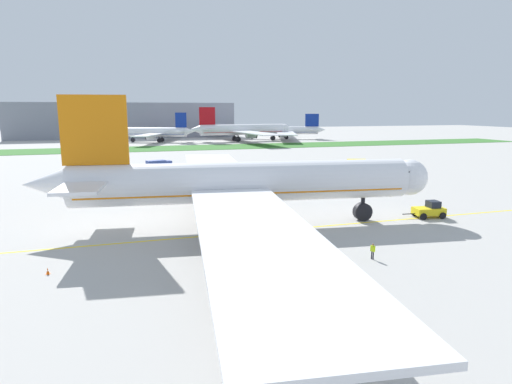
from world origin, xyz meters
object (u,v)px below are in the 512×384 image
object	(u,v)px
service_truck_catering_van	(191,173)
ground_crew_marshaller_front	(268,214)
service_truck_baggage_loader	(159,165)
parked_airliner_far_left	(157,132)
service_truck_fuel_bowser	(355,166)
pushback_tug	(429,210)
parked_airliner_far_centre	(241,130)
ground_crew_wingwalker_port	(373,250)
airliner_foreground	(239,183)
traffic_cone_near_nose	(48,271)
parked_airliner_far_right	(282,131)

from	to	relation	value
service_truck_catering_van	ground_crew_marshaller_front	bearing A→B (deg)	-83.62
service_truck_baggage_loader	parked_airliner_far_left	world-z (taller)	parked_airliner_far_left
service_truck_fuel_bowser	service_truck_catering_van	size ratio (longest dim) A/B	1.23
pushback_tug	ground_crew_marshaller_front	bearing A→B (deg)	169.58
pushback_tug	service_truck_catering_van	size ratio (longest dim) A/B	1.18
pushback_tug	service_truck_catering_van	distance (m)	48.87
service_truck_fuel_bowser	parked_airliner_far_centre	xyz separation A→B (m)	(2.05, 107.85, 3.62)
service_truck_baggage_loader	parked_airliner_far_centre	distance (m)	101.65
ground_crew_wingwalker_port	ground_crew_marshaller_front	xyz separation A→B (m)	(-5.17, 16.66, 0.07)
service_truck_catering_van	parked_airliner_far_left	xyz separation A→B (m)	(2.05, 112.81, 3.05)
pushback_tug	service_truck_baggage_loader	size ratio (longest dim) A/B	0.95
airliner_foreground	ground_crew_marshaller_front	distance (m)	6.06
airliner_foreground	parked_airliner_far_centre	bearing A→B (deg)	74.69
airliner_foreground	parked_airliner_far_left	bearing A→B (deg)	89.26
ground_crew_wingwalker_port	parked_airliner_far_left	world-z (taller)	parked_airliner_far_left
traffic_cone_near_nose	service_truck_baggage_loader	size ratio (longest dim) A/B	0.09
parked_airliner_far_centre	parked_airliner_far_right	bearing A→B (deg)	21.70
traffic_cone_near_nose	parked_airliner_far_left	xyz separation A→B (m)	(22.43, 161.86, 4.19)
airliner_foreground	parked_airliner_far_right	bearing A→B (deg)	67.74
service_truck_fuel_bowser	parked_airliner_far_right	distance (m)	120.06
traffic_cone_near_nose	service_truck_catering_van	bearing A→B (deg)	67.44
parked_airliner_far_left	parked_airliner_far_right	distance (m)	61.71
airliner_foreground	ground_crew_wingwalker_port	size ratio (longest dim) A/B	49.62
ground_crew_wingwalker_port	parked_airliner_far_centre	xyz separation A→B (m)	(30.62, 161.64, 4.30)
service_truck_fuel_bowser	parked_airliner_far_right	world-z (taller)	parked_airliner_far_right
ground_crew_marshaller_front	service_truck_catering_van	distance (m)	37.64
ground_crew_marshaller_front	service_truck_baggage_loader	world-z (taller)	service_truck_baggage_loader
traffic_cone_near_nose	service_truck_baggage_loader	distance (m)	67.37
airliner_foreground	parked_airliner_far_centre	world-z (taller)	airliner_foreground
service_truck_catering_van	parked_airliner_far_right	distance (m)	133.19
ground_crew_wingwalker_port	parked_airliner_far_left	bearing A→B (deg)	92.51
ground_crew_marshaller_front	service_truck_catering_van	size ratio (longest dim) A/B	0.34
service_truck_baggage_loader	pushback_tug	bearing A→B (deg)	-61.81
traffic_cone_near_nose	service_truck_fuel_bowser	bearing A→B (deg)	39.91
ground_crew_wingwalker_port	service_truck_fuel_bowser	distance (m)	60.92
pushback_tug	parked_airliner_far_right	distance (m)	162.84
parked_airliner_far_left	parked_airliner_far_centre	bearing A→B (deg)	-7.86
traffic_cone_near_nose	parked_airliner_far_right	size ratio (longest dim) A/B	0.01
service_truck_baggage_loader	service_truck_catering_van	world-z (taller)	service_truck_catering_van
parked_airliner_far_centre	pushback_tug	bearing A→B (deg)	-95.38
airliner_foreground	service_truck_fuel_bowser	size ratio (longest dim) A/B	12.89
parked_airliner_far_centre	ground_crew_wingwalker_port	bearing A→B (deg)	-100.73
service_truck_fuel_bowser	parked_airliner_far_right	size ratio (longest dim) A/B	0.09
service_truck_fuel_bowser	parked_airliner_far_centre	size ratio (longest dim) A/B	0.08
service_truck_baggage_loader	traffic_cone_near_nose	bearing A→B (deg)	-103.10
service_truck_baggage_loader	parked_airliner_far_left	distance (m)	96.57
airliner_foreground	parked_airliner_far_left	world-z (taller)	airliner_foreground
airliner_foreground	service_truck_baggage_loader	bearing A→B (deg)	95.43
airliner_foreground	service_truck_baggage_loader	size ratio (longest dim) A/B	12.79
ground_crew_marshaller_front	parked_airliner_far_centre	xyz separation A→B (m)	(35.80, 144.99, 4.23)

